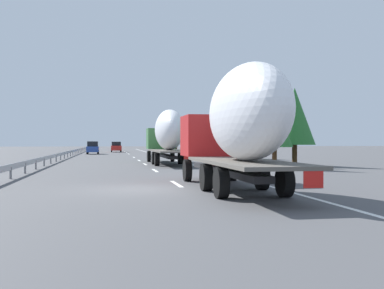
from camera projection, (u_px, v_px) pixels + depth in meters
ground_plane at (118, 157)px, 57.75m from camera, size 260.00×260.00×0.00m
lane_stripe_0 at (176, 184)px, 20.65m from camera, size 3.20×0.20×0.01m
lane_stripe_1 at (155, 170)px, 30.27m from camera, size 3.20×0.20×0.01m
lane_stripe_2 at (145, 164)px, 38.73m from camera, size 3.20×0.20×0.01m
lane_stripe_3 at (139, 160)px, 46.40m from camera, size 3.20×0.20×0.01m
lane_stripe_4 at (134, 157)px, 56.00m from camera, size 3.20×0.20×0.01m
lane_stripe_5 at (129, 154)px, 70.98m from camera, size 3.20×0.20×0.01m
lane_stripe_6 at (127, 153)px, 79.34m from camera, size 3.20×0.20×0.01m
lane_stripe_7 at (125, 152)px, 88.55m from camera, size 3.20×0.20×0.01m
lane_stripe_8 at (124, 151)px, 92.36m from camera, size 3.20×0.20×0.01m
lane_stripe_9 at (124, 151)px, 93.47m from camera, size 3.20×0.20×0.01m
edge_line_right at (159, 155)px, 63.63m from camera, size 110.00×0.20×0.01m
truck_lead at (167, 134)px, 38.56m from camera, size 13.82×2.55×4.43m
truck_trailing at (238, 123)px, 17.44m from camera, size 12.29×2.55×4.58m
car_blue_sedan at (93, 148)px, 70.33m from camera, size 4.04×1.78×1.92m
car_red_compact at (116, 147)px, 83.87m from camera, size 4.37×1.85×1.87m
road_sign at (170, 139)px, 61.07m from camera, size 0.10×0.90×3.25m
tree_0 at (240, 126)px, 51.14m from camera, size 3.67×3.67×5.45m
tree_1 at (275, 121)px, 32.38m from camera, size 2.52×2.52×5.19m
tree_2 at (256, 118)px, 36.16m from camera, size 3.77×3.77×5.68m
tree_3 at (295, 116)px, 36.37m from camera, size 3.19×3.19×6.07m
tree_4 at (213, 124)px, 64.57m from camera, size 3.41×3.41×6.73m
tree_5 at (176, 130)px, 85.54m from camera, size 3.91×3.91×6.23m
guardrail_median at (70, 152)px, 59.65m from camera, size 94.00×0.10×0.76m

